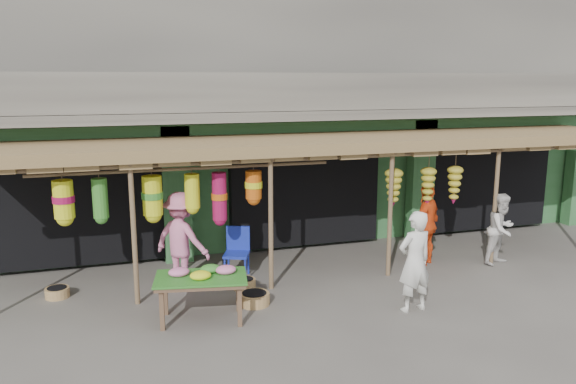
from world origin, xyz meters
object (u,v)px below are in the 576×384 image
object	(u,v)px
flower_table	(202,279)
person_vendor	(427,224)
person_right	(502,229)
person_shopper	(182,239)
blue_chair	(237,249)
person_front	(415,261)

from	to	relation	value
flower_table	person_vendor	size ratio (longest dim) A/B	0.91
flower_table	person_right	xyz separation A→B (m)	(6.65, 0.98, 0.06)
person_right	person_shopper	size ratio (longest dim) A/B	0.84
flower_table	blue_chair	xyz separation A→B (m)	(1.01, 1.94, -0.16)
person_right	person_vendor	bearing A→B (deg)	142.27
blue_chair	person_right	world-z (taller)	person_right
flower_table	person_right	bearing A→B (deg)	18.68
blue_chair	person_front	bearing A→B (deg)	-24.15
flower_table	person_shopper	world-z (taller)	person_shopper
person_shopper	person_front	bearing A→B (deg)	-169.52
person_front	person_right	world-z (taller)	person_front
blue_chair	person_vendor	distance (m)	4.13
person_front	person_vendor	world-z (taller)	person_vendor
blue_chair	person_right	size ratio (longest dim) A/B	0.65
flower_table	blue_chair	world-z (taller)	blue_chair
blue_chair	person_right	xyz separation A→B (m)	(5.64, -0.95, 0.21)
flower_table	person_vendor	xyz separation A→B (m)	(5.10, 1.47, 0.17)
person_front	person_vendor	xyz separation A→B (m)	(1.54, 2.17, 0.00)
person_front	blue_chair	bearing A→B (deg)	-53.84
blue_chair	person_shopper	bearing A→B (deg)	-147.47
flower_table	person_vendor	bearing A→B (deg)	26.30
person_front	person_vendor	distance (m)	2.66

